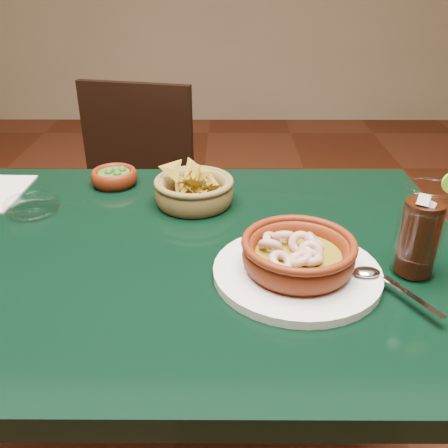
{
  "coord_description": "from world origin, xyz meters",
  "views": [
    {
      "loc": [
        0.14,
        -0.81,
        1.22
      ],
      "look_at": [
        0.14,
        -0.02,
        0.81
      ],
      "focal_mm": 40.0,
      "sensor_mm": 36.0,
      "label": 1
    }
  ],
  "objects_px": {
    "dining_table": "(153,290)",
    "dining_chair": "(129,209)",
    "chip_basket": "(194,191)",
    "cola_drink": "(420,232)",
    "shrimp_plate": "(298,259)"
  },
  "relations": [
    {
      "from": "dining_table",
      "to": "dining_chair",
      "type": "relative_size",
      "value": 1.36
    },
    {
      "from": "dining_table",
      "to": "chip_basket",
      "type": "xyz_separation_m",
      "value": [
        0.07,
        0.19,
        0.13
      ]
    },
    {
      "from": "dining_chair",
      "to": "chip_basket",
      "type": "distance_m",
      "value": 0.65
    },
    {
      "from": "dining_chair",
      "to": "chip_basket",
      "type": "height_order",
      "value": "dining_chair"
    },
    {
      "from": "shrimp_plate",
      "to": "cola_drink",
      "type": "bearing_deg",
      "value": 3.45
    },
    {
      "from": "dining_table",
      "to": "dining_chair",
      "type": "height_order",
      "value": "dining_chair"
    },
    {
      "from": "shrimp_plate",
      "to": "chip_basket",
      "type": "height_order",
      "value": "chip_basket"
    },
    {
      "from": "chip_basket",
      "to": "dining_chair",
      "type": "bearing_deg",
      "value": 116.7
    },
    {
      "from": "dining_table",
      "to": "dining_chair",
      "type": "bearing_deg",
      "value": 104.68
    },
    {
      "from": "dining_chair",
      "to": "chip_basket",
      "type": "xyz_separation_m",
      "value": [
        0.26,
        -0.51,
        0.3
      ]
    },
    {
      "from": "dining_table",
      "to": "dining_chair",
      "type": "distance_m",
      "value": 0.75
    },
    {
      "from": "dining_chair",
      "to": "cola_drink",
      "type": "distance_m",
      "value": 1.08
    },
    {
      "from": "dining_chair",
      "to": "shrimp_plate",
      "type": "xyz_separation_m",
      "value": [
        0.45,
        -0.8,
        0.3
      ]
    },
    {
      "from": "dining_table",
      "to": "chip_basket",
      "type": "relative_size",
      "value": 5.83
    },
    {
      "from": "chip_basket",
      "to": "dining_table",
      "type": "bearing_deg",
      "value": -111.03
    }
  ]
}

